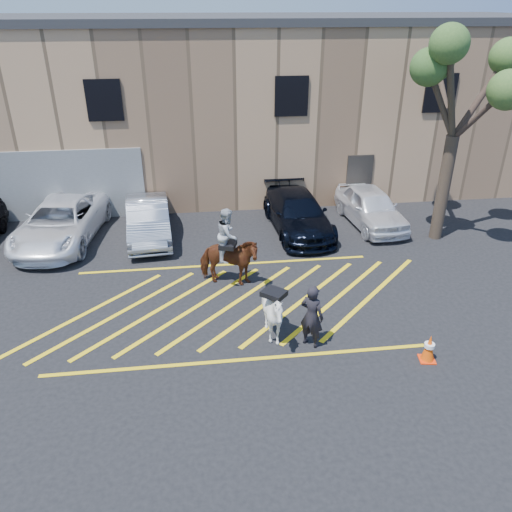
{
  "coord_description": "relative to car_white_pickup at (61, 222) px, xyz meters",
  "views": [
    {
      "loc": [
        -0.82,
        -12.49,
        7.85
      ],
      "look_at": [
        0.78,
        0.2,
        1.3
      ],
      "focal_mm": 35.0,
      "sensor_mm": 36.0,
      "label": 1
    }
  ],
  "objects": [
    {
      "name": "car_white_pickup",
      "position": [
        0.0,
        0.0,
        0.0
      ],
      "size": [
        3.05,
        5.53,
        1.47
      ],
      "primitive_type": "imported",
      "rotation": [
        0.0,
        0.0,
        -0.12
      ],
      "color": "white",
      "rests_on": "ground"
    },
    {
      "name": "car_white_suv",
      "position": [
        11.62,
        0.1,
        -0.01
      ],
      "size": [
        2.09,
        4.36,
        1.44
      ],
      "primitive_type": "imported",
      "rotation": [
        0.0,
        0.0,
        0.09
      ],
      "color": "white",
      "rests_on": "ground"
    },
    {
      "name": "tree",
      "position": [
        13.65,
        -1.42,
        4.96
      ],
      "size": [
        3.99,
        4.37,
        7.31
      ],
      "color": "#46392A",
      "rests_on": "ground"
    },
    {
      "name": "car_silver_sedan",
      "position": [
        3.11,
        -0.05,
        -0.03
      ],
      "size": [
        1.87,
        4.4,
        1.41
      ],
      "primitive_type": "imported",
      "rotation": [
        0.0,
        0.0,
        0.09
      ],
      "color": "#9A9DA8",
      "rests_on": "ground"
    },
    {
      "name": "ground",
      "position": [
        5.75,
        -4.83,
        -0.73
      ],
      "size": [
        90.0,
        90.0,
        0.0
      ],
      "primitive_type": "plane",
      "color": "black",
      "rests_on": "ground"
    },
    {
      "name": "mounted_bay",
      "position": [
        5.77,
        -3.91,
        0.28
      ],
      "size": [
        2.07,
        1.38,
        2.51
      ],
      "color": "#5E3416",
      "rests_on": "ground"
    },
    {
      "name": "saddled_white",
      "position": [
        6.7,
        -6.87,
        0.05
      ],
      "size": [
        1.87,
        1.88,
        1.55
      ],
      "color": "silver",
      "rests_on": "ground"
    },
    {
      "name": "warehouse",
      "position": [
        5.74,
        7.16,
        2.92
      ],
      "size": [
        32.42,
        10.2,
        7.3
      ],
      "color": "tan",
      "rests_on": "ground"
    },
    {
      "name": "hatching_zone",
      "position": [
        5.75,
        -5.13,
        -0.73
      ],
      "size": [
        12.6,
        5.12,
        0.01
      ],
      "color": "yellow",
      "rests_on": "ground"
    },
    {
      "name": "traffic_cone",
      "position": [
        10.31,
        -8.19,
        -0.37
      ],
      "size": [
        0.44,
        0.44,
        0.73
      ],
      "color": "#FF340A",
      "rests_on": "ground"
    },
    {
      "name": "handler",
      "position": [
        7.61,
        -7.22,
        0.13
      ],
      "size": [
        0.75,
        0.72,
        1.72
      ],
      "primitive_type": "imported",
      "rotation": [
        0.0,
        0.0,
        2.43
      ],
      "color": "black",
      "rests_on": "ground"
    },
    {
      "name": "car_blue_suv",
      "position": [
        8.69,
        -0.11,
        -0.03
      ],
      "size": [
        2.28,
        4.96,
        1.41
      ],
      "primitive_type": "imported",
      "rotation": [
        0.0,
        0.0,
        0.07
      ],
      "color": "black",
      "rests_on": "ground"
    }
  ]
}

